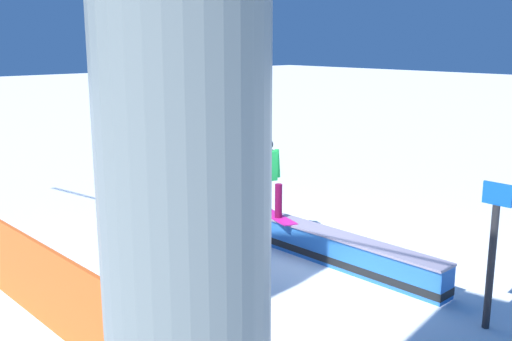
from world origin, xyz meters
TOP-DOWN VIEW (x-y plane):
  - ground_plane at (0.00, 0.00)m, footprint 120.00×120.00m
  - grind_box at (0.00, 0.00)m, footprint 5.07×0.55m
  - snowboarder at (1.39, -0.02)m, footprint 1.57×0.72m
  - safety_fence at (0.00, 4.73)m, footprint 11.96×0.27m
  - trail_marker at (-3.30, 0.26)m, footprint 0.40×0.10m

SIDE VIEW (x-z plane):
  - ground_plane at x=0.00m, z-range 0.00..0.00m
  - grind_box at x=0.00m, z-range -0.03..0.55m
  - safety_fence at x=0.00m, z-range 0.00..1.20m
  - trail_marker at x=-3.30m, z-range 0.07..2.14m
  - snowboarder at x=1.39m, z-range 0.64..2.10m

